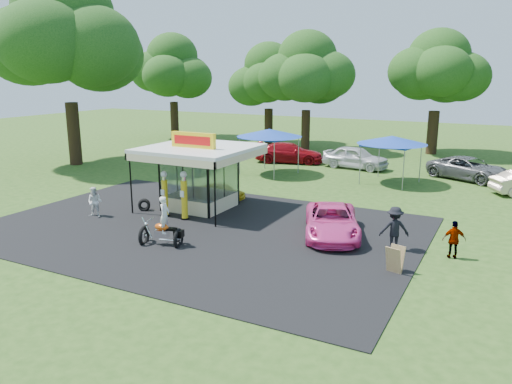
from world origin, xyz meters
TOP-DOWN VIEW (x-y plane):
  - ground at (0.00, 0.00)m, footprint 120.00×120.00m
  - asphalt_apron at (0.00, 2.00)m, footprint 20.00×14.00m
  - gas_station_kiosk at (-2.00, 4.99)m, footprint 5.40×5.40m
  - gas_pump_left at (-2.70, 2.84)m, footprint 0.44×0.44m
  - gas_pump_right at (-1.49, 2.83)m, footprint 0.46×0.46m
  - motorcycle at (-0.05, -0.71)m, footprint 1.97×1.28m
  - spare_tires at (-4.35, 3.15)m, footprint 0.84×0.70m
  - a_frame_sign at (9.32, 0.80)m, footprint 0.62×0.65m
  - kiosk_car at (-2.00, 7.20)m, footprint 2.82×1.13m
  - pink_sedan at (5.86, 3.78)m, footprint 3.98×5.50m
  - spectator_west at (-5.83, 1.15)m, footprint 0.91×0.81m
  - spectator_east_a at (8.74, 3.25)m, footprint 1.38×1.09m
  - spectator_east_b at (11.05, 3.40)m, footprint 0.98×0.66m
  - bg_car_a at (-9.97, 18.43)m, footprint 4.53×2.39m
  - bg_car_b at (-3.38, 20.02)m, footprint 5.90×3.57m
  - bg_car_c at (2.11, 20.06)m, footprint 5.22×2.66m
  - bg_car_d at (10.19, 19.64)m, footprint 6.08×4.65m
  - tent_west at (-2.82, 15.14)m, footprint 4.66×4.66m
  - tent_east at (5.65, 16.04)m, footprint 4.52×4.52m
  - oak_far_a at (-21.17, 28.63)m, footprint 9.35×9.35m
  - oak_far_b at (-9.62, 28.93)m, footprint 8.29×8.29m
  - oak_far_c at (-4.59, 26.46)m, footprint 9.03×9.03m
  - oak_far_d at (6.17, 30.02)m, footprint 8.94×8.94m
  - oak_near at (-18.22, 11.47)m, footprint 12.55×12.55m

SIDE VIEW (x-z plane):
  - ground at x=0.00m, z-range 0.00..0.00m
  - asphalt_apron at x=0.00m, z-range 0.00..0.04m
  - spare_tires at x=-4.35m, z-range -0.01..0.67m
  - kiosk_car at x=-2.00m, z-range 0.00..0.96m
  - a_frame_sign at x=9.32m, z-range 0.01..1.03m
  - pink_sedan at x=5.86m, z-range 0.00..1.39m
  - bg_car_a at x=-9.97m, z-range 0.00..1.42m
  - bg_car_d at x=10.19m, z-range 0.00..1.53m
  - spectator_east_b at x=11.05m, z-range 0.00..1.54m
  - spectator_west at x=-5.83m, z-range 0.00..1.56m
  - bg_car_b at x=-3.38m, z-range 0.00..1.60m
  - bg_car_c at x=2.11m, z-range 0.00..1.70m
  - motorcycle at x=-0.05m, z-range -0.25..1.99m
  - spectator_east_a at x=8.74m, z-range 0.00..1.86m
  - gas_pump_left at x=-2.70m, z-range -0.05..2.33m
  - gas_pump_right at x=-1.49m, z-range -0.05..2.43m
  - gas_station_kiosk at x=-2.00m, z-range -0.31..3.87m
  - tent_east at x=5.65m, z-range 1.28..4.44m
  - tent_west at x=-2.82m, z-range 1.32..4.58m
  - oak_far_b at x=-9.62m, z-range 1.37..11.25m
  - oak_far_c at x=-4.59m, z-range 1.43..12.08m
  - oak_far_d at x=6.17m, z-range 1.46..12.10m
  - oak_far_a at x=-21.17m, z-range 1.51..12.59m
  - oak_near at x=-18.22m, z-range 1.83..16.29m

